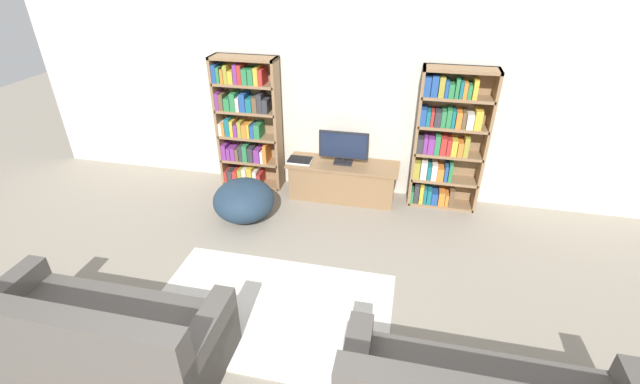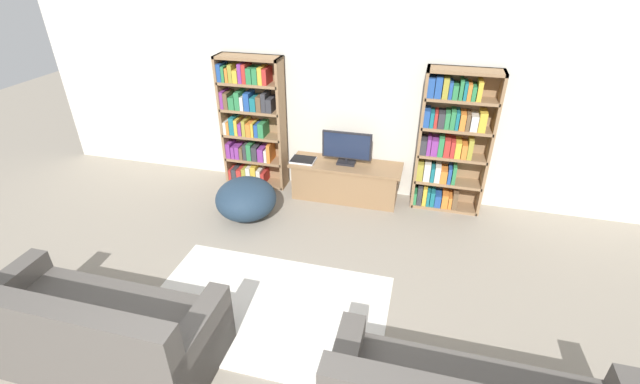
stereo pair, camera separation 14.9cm
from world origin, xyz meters
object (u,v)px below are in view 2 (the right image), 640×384
at_px(laptop, 303,160).
at_px(beanbag_ottoman, 246,199).
at_px(television, 347,147).
at_px(bookshelf_left, 252,123).
at_px(tv_stand, 345,181).
at_px(couch_left_sectional, 95,333).
at_px(bookshelf_right, 450,142).

distance_m(laptop, beanbag_ottoman, 0.94).
distance_m(television, beanbag_ottoman, 1.45).
distance_m(bookshelf_left, beanbag_ottoman, 1.14).
distance_m(tv_stand, television, 0.49).
xyz_separation_m(tv_stand, couch_left_sectional, (-1.43, -3.12, 0.04)).
distance_m(tv_stand, laptop, 0.64).
height_order(laptop, couch_left_sectional, couch_left_sectional).
relative_size(bookshelf_left, laptop, 5.58).
xyz_separation_m(bookshelf_left, bookshelf_right, (2.64, 0.00, -0.00)).
bearing_deg(bookshelf_right, bookshelf_left, -179.98).
distance_m(bookshelf_right, laptop, 1.90).
distance_m(couch_left_sectional, beanbag_ottoman, 2.37).
relative_size(television, beanbag_ottoman, 0.85).
distance_m(tv_stand, beanbag_ottoman, 1.36).
height_order(tv_stand, television, television).
relative_size(bookshelf_left, beanbag_ottoman, 2.38).
relative_size(bookshelf_left, television, 2.80).
height_order(bookshelf_left, tv_stand, bookshelf_left).
height_order(television, couch_left_sectional, television).
distance_m(bookshelf_right, television, 1.29).
distance_m(bookshelf_right, couch_left_sectional, 4.27).
bearing_deg(tv_stand, laptop, -174.80).
distance_m(laptop, couch_left_sectional, 3.20).
height_order(bookshelf_left, bookshelf_right, same).
height_order(tv_stand, beanbag_ottoman, same).
bearing_deg(bookshelf_right, laptop, -174.62).
xyz_separation_m(tv_stand, television, (0.00, 0.01, 0.49)).
height_order(television, laptop, television).
height_order(bookshelf_left, beanbag_ottoman, bookshelf_left).
height_order(tv_stand, couch_left_sectional, couch_left_sectional).
bearing_deg(bookshelf_right, television, -174.99).
relative_size(bookshelf_right, laptop, 5.58).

